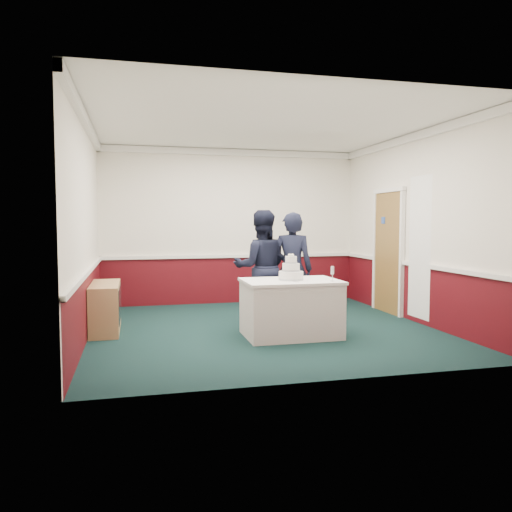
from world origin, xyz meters
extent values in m
plane|color=black|center=(0.00, 0.00, 0.00)|extent=(5.00, 5.00, 0.00)
cube|color=white|center=(0.00, 2.48, 1.50)|extent=(5.00, 0.05, 3.00)
cube|color=white|center=(-2.48, 0.00, 1.50)|extent=(0.05, 5.00, 3.00)
cube|color=white|center=(2.48, 0.00, 1.50)|extent=(0.05, 5.00, 3.00)
cube|color=white|center=(0.00, 0.00, 2.98)|extent=(5.00, 5.00, 0.05)
cube|color=#4C0A10|center=(0.00, 2.48, 0.45)|extent=(5.00, 0.02, 0.90)
cube|color=white|center=(0.00, 2.47, 0.92)|extent=(4.98, 0.05, 0.06)
cube|color=white|center=(0.00, 2.46, 2.93)|extent=(5.00, 0.08, 0.12)
cube|color=#905D33|center=(2.46, 0.80, 1.05)|extent=(0.05, 0.90, 2.10)
cube|color=#234799|center=(2.44, 0.95, 1.62)|extent=(0.01, 0.12, 0.12)
cube|color=white|center=(2.42, -0.25, 1.20)|extent=(0.02, 0.60, 2.20)
cube|color=#B07F55|center=(-2.28, 0.41, 0.35)|extent=(0.40, 1.20, 0.70)
cube|color=black|center=(-2.07, 0.41, 0.40)|extent=(0.01, 1.00, 0.50)
cube|color=white|center=(0.25, -0.54, 0.38)|extent=(1.28, 0.88, 0.76)
cube|color=white|center=(0.25, -0.54, 0.77)|extent=(1.32, 0.92, 0.04)
cylinder|color=white|center=(0.25, -0.54, 0.85)|extent=(0.34, 0.34, 0.12)
cylinder|color=#B8BDC4|center=(0.25, -0.54, 0.80)|extent=(0.35, 0.35, 0.03)
cylinder|color=white|center=(0.25, -0.54, 0.97)|extent=(0.24, 0.24, 0.11)
cylinder|color=#B8BDC4|center=(0.25, -0.54, 0.92)|extent=(0.25, 0.25, 0.02)
cylinder|color=white|center=(0.25, -0.54, 1.07)|extent=(0.16, 0.16, 0.10)
cylinder|color=#B8BDC4|center=(0.25, -0.54, 1.03)|extent=(0.17, 0.17, 0.02)
sphere|color=#EDE5C9|center=(0.25, -0.54, 1.14)|extent=(0.03, 0.03, 0.03)
sphere|color=#EDE5C9|center=(0.28, -0.52, 1.14)|extent=(0.03, 0.03, 0.03)
sphere|color=#EDE5C9|center=(0.23, -0.51, 1.14)|extent=(0.03, 0.03, 0.03)
sphere|color=#EDE5C9|center=(0.27, -0.56, 1.14)|extent=(0.03, 0.03, 0.03)
sphere|color=#EDE5C9|center=(0.23, -0.55, 1.14)|extent=(0.03, 0.03, 0.03)
cube|color=silver|center=(0.22, -0.74, 0.79)|extent=(0.09, 0.21, 0.00)
cylinder|color=silver|center=(0.75, -0.82, 0.79)|extent=(0.05, 0.05, 0.01)
cylinder|color=silver|center=(0.75, -0.82, 0.84)|extent=(0.01, 0.01, 0.09)
cylinder|color=silver|center=(0.75, -0.82, 0.94)|extent=(0.04, 0.04, 0.11)
imported|color=black|center=(0.05, 0.36, 0.89)|extent=(0.95, 0.79, 1.78)
imported|color=black|center=(0.50, 0.19, 0.87)|extent=(0.74, 0.62, 1.74)
camera|label=1|loc=(-1.85, -7.11, 1.60)|focal=35.00mm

